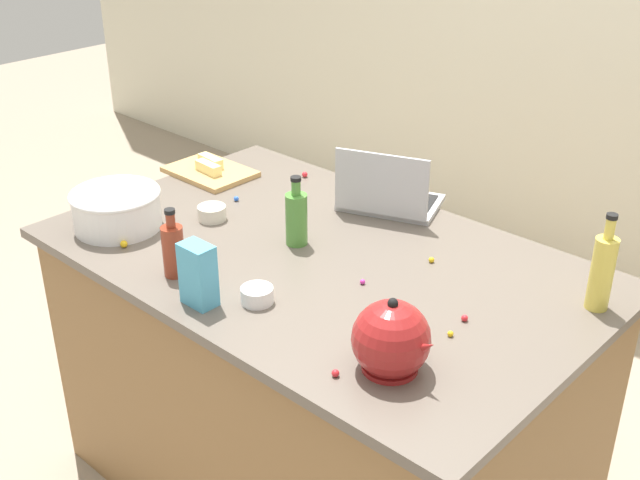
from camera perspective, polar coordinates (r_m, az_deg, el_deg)
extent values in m
cube|color=beige|center=(3.76, 21.34, 14.84)|extent=(8.00, 0.10, 2.60)
cube|color=olive|center=(2.55, 0.00, -10.35)|extent=(1.54, 0.94, 0.87)
cube|color=#60564C|center=(2.30, 0.00, -1.44)|extent=(1.60, 1.00, 0.03)
cube|color=#B7B7BC|center=(2.62, 5.07, 2.68)|extent=(0.37, 0.32, 0.02)
cube|color=black|center=(2.62, 5.15, 2.98)|extent=(0.31, 0.24, 0.00)
cube|color=#B7B7BC|center=(2.47, 4.38, 3.96)|extent=(0.28, 0.12, 0.20)
cube|color=silver|center=(2.48, 4.42, 4.01)|extent=(0.25, 0.10, 0.18)
cylinder|color=white|center=(2.51, -14.30, 2.04)|extent=(0.26, 0.26, 0.11)
cylinder|color=black|center=(2.51, -14.31, 2.16)|extent=(0.22, 0.22, 0.10)
torus|color=white|center=(2.49, -14.44, 3.21)|extent=(0.28, 0.28, 0.02)
cylinder|color=maroon|center=(2.20, -10.42, -0.79)|extent=(0.06, 0.06, 0.15)
cylinder|color=maroon|center=(2.16, -10.62, 1.39)|extent=(0.03, 0.03, 0.04)
cylinder|color=black|center=(2.15, -10.68, 2.03)|extent=(0.03, 0.03, 0.01)
cylinder|color=#4C8C38|center=(2.33, -1.69, 1.48)|extent=(0.06, 0.06, 0.16)
cylinder|color=#4C8C38|center=(2.29, -1.73, 3.74)|extent=(0.03, 0.03, 0.04)
cylinder|color=black|center=(2.28, -1.74, 4.39)|extent=(0.03, 0.03, 0.01)
cylinder|color=#DBC64C|center=(2.13, 19.45, -2.29)|extent=(0.06, 0.06, 0.20)
cylinder|color=#DBC64C|center=(2.07, 19.98, 0.75)|extent=(0.02, 0.02, 0.06)
cylinder|color=black|center=(2.06, 20.12, 1.59)|extent=(0.03, 0.03, 0.01)
cylinder|color=maroon|center=(1.84, 5.00, -8.98)|extent=(0.13, 0.13, 0.01)
sphere|color=maroon|center=(1.80, 5.09, -7.04)|extent=(0.18, 0.18, 0.18)
cone|color=maroon|center=(1.75, 7.34, -7.60)|extent=(0.08, 0.03, 0.07)
sphere|color=black|center=(1.75, 5.22, -4.52)|extent=(0.02, 0.02, 0.02)
cube|color=tan|center=(2.88, -7.84, 4.85)|extent=(0.30, 0.21, 0.02)
cube|color=#F4E58C|center=(2.84, -7.98, 5.13)|extent=(0.11, 0.04, 0.04)
cube|color=#F4E58C|center=(2.89, -7.82, 5.58)|extent=(0.11, 0.05, 0.04)
cylinder|color=white|center=(2.07, -4.51, -3.94)|extent=(0.09, 0.09, 0.04)
cylinder|color=beige|center=(2.52, -7.72, 1.93)|extent=(0.09, 0.09, 0.04)
cube|color=#4CA5CC|center=(2.05, -8.69, -2.47)|extent=(0.09, 0.06, 0.17)
sphere|color=blue|center=(2.65, -5.99, 2.95)|extent=(0.02, 0.02, 0.02)
sphere|color=yellow|center=(2.28, 7.95, -1.41)|extent=(0.02, 0.02, 0.02)
sphere|color=yellow|center=(1.96, 9.29, -6.62)|extent=(0.01, 0.01, 0.01)
sphere|color=#CC3399|center=(2.15, 3.06, -2.99)|extent=(0.01, 0.01, 0.01)
sphere|color=yellow|center=(2.41, -13.82, -0.29)|extent=(0.02, 0.02, 0.02)
sphere|color=red|center=(2.82, -1.09, 4.70)|extent=(0.02, 0.02, 0.02)
sphere|color=red|center=(2.03, 10.28, -5.50)|extent=(0.02, 0.02, 0.02)
sphere|color=red|center=(2.54, 5.46, 1.90)|extent=(0.02, 0.02, 0.02)
sphere|color=red|center=(1.81, 1.11, -9.48)|extent=(0.02, 0.02, 0.02)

